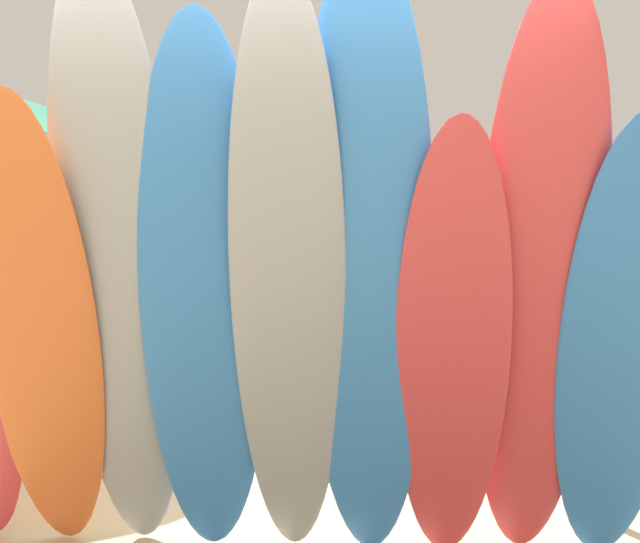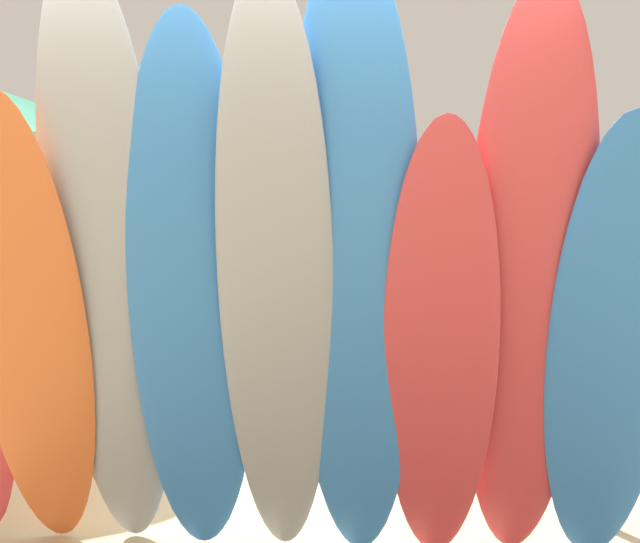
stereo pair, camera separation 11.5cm
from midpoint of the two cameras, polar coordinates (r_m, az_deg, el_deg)
name	(u,v)px [view 1 (the left image)]	position (r m, az deg, el deg)	size (l,w,h in m)	color
ground	(348,235)	(18.24, 1.71, 2.48)	(60.00, 60.00, 0.00)	#D3BC8C
ocean_water	(356,191)	(35.89, 2.35, 5.48)	(60.00, 40.00, 0.02)	#235B7F
surfboard_rack	(295,407)	(4.36, -2.48, -9.15)	(3.41, 0.07, 0.76)	brown
surfboard_orange_1	(39,337)	(3.99, -19.22, -4.18)	(0.54, 0.06, 2.22)	orange
surfboard_grey_2	(120,277)	(3.82, -14.22, -0.35)	(0.55, 0.08, 2.76)	#999EA3
surfboard_blue_3	(205,302)	(3.76, -8.67, -2.08)	(0.57, 0.06, 2.51)	#337AD1
surfboard_grey_4	(288,288)	(3.64, -3.09, -1.16)	(0.51, 0.08, 2.68)	#999EA3
surfboard_blue_5	(368,275)	(3.61, 2.32, -0.24)	(0.57, 0.07, 2.79)	#337AD1
surfboard_red_6	(452,354)	(3.72, 8.04, -5.51)	(0.50, 0.06, 2.10)	#D13D42
surfboard_red_7	(539,295)	(3.71, 13.69, -1.54)	(0.56, 0.07, 2.64)	#D13D42
surfboard_blue_8	(621,354)	(3.85, 18.88, -5.29)	(0.54, 0.07, 2.12)	#337AD1
beachgoer_midbeach	(284,211)	(12.36, -2.70, 4.11)	(0.58, 0.39, 1.69)	#9E704C
beachgoer_strolling	(277,239)	(9.69, -3.24, 2.18)	(0.55, 0.26, 1.49)	#9E704C
beachgoer_photographing	(230,222)	(11.75, -6.38, 3.33)	(0.54, 0.32, 1.51)	tan
beachgoer_by_water	(186,226)	(10.23, -9.35, 3.08)	(0.44, 0.64, 1.69)	tan
beachgoer_near_rack	(50,252)	(8.22, -18.13, 1.26)	(0.43, 0.59, 1.64)	#9E704C
distant_boat	(217,206)	(25.74, -7.11, 4.43)	(3.11, 1.22, 0.24)	silver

